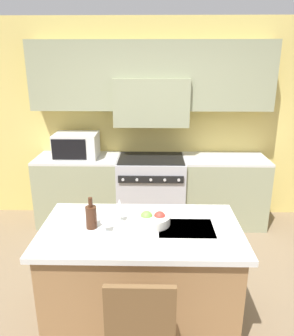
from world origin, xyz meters
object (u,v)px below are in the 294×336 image
wine_glass_near (105,216)px  wine_glass_far (120,206)px  fruit_bowl (153,219)px  wine_bottle (91,216)px  range_stove (151,191)px  microwave (76,145)px

wine_glass_near → wine_glass_far: 0.21m
wine_glass_near → fruit_bowl: 0.41m
wine_bottle → range_stove: bearing=75.9°
range_stove → microwave: microwave is taller
wine_glass_near → fruit_bowl: size_ratio=0.73×
wine_glass_far → wine_bottle: bearing=-152.6°
wine_bottle → fruit_bowl: bearing=8.5°
range_stove → wine_glass_near: size_ratio=4.60×
microwave → wine_glass_near: microwave is taller
range_stove → wine_bottle: bearing=-104.1°
range_stove → microwave: bearing=178.9°
wine_bottle → wine_glass_far: (0.21, 0.11, 0.04)m
range_stove → microwave: 1.17m
range_stove → wine_glass_far: 1.82m
wine_glass_near → range_stove: bearing=79.8°
range_stove → wine_bottle: size_ratio=3.62×
microwave → fruit_bowl: bearing=-60.2°
range_stove → wine_bottle: wine_bottle is taller
wine_glass_near → wine_glass_far: (0.10, 0.18, 0.00)m
wine_bottle → wine_glass_far: wine_bottle is taller
fruit_bowl → wine_bottle: bearing=-171.5°
microwave → wine_bottle: microwave is taller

